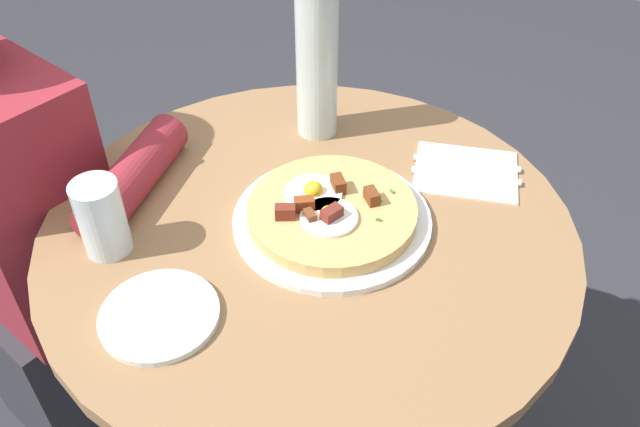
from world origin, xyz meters
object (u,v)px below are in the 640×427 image
(person_seated, at_px, (34,262))
(fork, at_px, (467,163))
(knife, at_px, (466,176))
(pizza_plate, at_px, (332,220))
(water_glass, at_px, (102,218))
(dining_table, at_px, (309,300))
(water_bottle, at_px, (317,65))
(breakfast_pizza, at_px, (331,210))
(salt_shaker, at_px, (168,141))
(bread_plate, at_px, (159,315))

(person_seated, bearing_deg, fork, -140.92)
(fork, bearing_deg, knife, 90.00)
(person_seated, height_order, pizza_plate, person_seated)
(water_glass, bearing_deg, dining_table, -129.77)
(person_seated, xyz_separation_m, knife, (-0.65, -0.48, 0.25))
(dining_table, height_order, water_bottle, water_bottle)
(knife, height_order, water_bottle, water_bottle)
(dining_table, height_order, breakfast_pizza, breakfast_pizza)
(dining_table, distance_m, water_bottle, 0.40)
(fork, bearing_deg, salt_shaker, 7.57)
(knife, height_order, salt_shaker, salt_shaker)
(person_seated, xyz_separation_m, water_bottle, (-0.37, -0.43, 0.38))
(person_seated, xyz_separation_m, bread_plate, (-0.49, 0.04, 0.25))
(bread_plate, relative_size, fork, 0.89)
(pizza_plate, distance_m, fork, 0.27)
(dining_table, bearing_deg, salt_shaker, 3.55)
(dining_table, height_order, salt_shaker, salt_shaker)
(salt_shaker, bearing_deg, bread_plate, 137.63)
(person_seated, xyz_separation_m, breakfast_pizza, (-0.55, -0.25, 0.27))
(person_seated, relative_size, breakfast_pizza, 4.38)
(water_bottle, bearing_deg, breakfast_pizza, 134.97)
(salt_shaker, bearing_deg, water_bottle, -123.95)
(fork, height_order, water_bottle, water_bottle)
(person_seated, height_order, salt_shaker, person_seated)
(breakfast_pizza, xyz_separation_m, fork, (-0.09, -0.26, -0.02))
(water_bottle, bearing_deg, water_glass, 85.09)
(dining_table, distance_m, bread_plate, 0.33)
(dining_table, height_order, person_seated, person_seated)
(water_bottle, height_order, salt_shaker, water_bottle)
(pizza_plate, distance_m, breakfast_pizza, 0.02)
(dining_table, bearing_deg, person_seated, 23.81)
(person_seated, xyz_separation_m, fork, (-0.63, -0.51, 0.25))
(breakfast_pizza, height_order, bread_plate, breakfast_pizza)
(bread_plate, xyz_separation_m, knife, (-0.16, -0.52, 0.00))
(breakfast_pizza, distance_m, bread_plate, 0.30)
(dining_table, relative_size, salt_shaker, 14.75)
(pizza_plate, height_order, water_glass, water_glass)
(water_glass, bearing_deg, bread_plate, 166.41)
(knife, bearing_deg, bread_plate, 44.45)
(pizza_plate, height_order, fork, pizza_plate)
(bread_plate, bearing_deg, water_glass, -13.59)
(salt_shaker, bearing_deg, breakfast_pizza, -172.54)
(breakfast_pizza, height_order, water_glass, water_glass)
(dining_table, xyz_separation_m, breakfast_pizza, (-0.03, -0.02, 0.21))
(dining_table, height_order, pizza_plate, pizza_plate)
(fork, relative_size, water_bottle, 0.68)
(dining_table, height_order, fork, fork)
(person_seated, relative_size, fork, 6.31)
(water_glass, bearing_deg, water_bottle, -94.91)
(knife, height_order, water_glass, water_glass)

